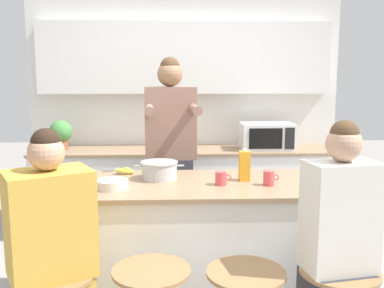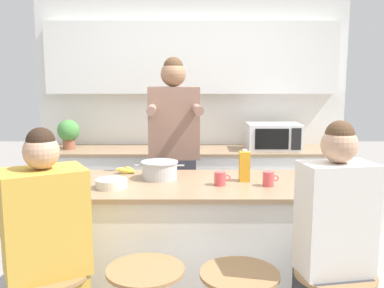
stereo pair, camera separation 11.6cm
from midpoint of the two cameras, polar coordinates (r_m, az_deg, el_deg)
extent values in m
cube|color=silver|center=(4.73, 0.67, 5.59)|extent=(3.35, 0.06, 2.70)
cube|color=white|center=(4.62, 0.70, 11.41)|extent=(3.08, 0.16, 0.75)
cube|color=white|center=(4.54, 0.71, -6.37)|extent=(3.08, 0.60, 0.85)
cube|color=#937556|center=(4.44, 0.72, -0.86)|extent=(3.11, 0.63, 0.03)
cube|color=white|center=(3.02, 1.14, -13.40)|extent=(1.79, 0.76, 0.83)
cube|color=#937556|center=(2.89, 1.16, -5.46)|extent=(1.83, 0.80, 0.03)
cylinder|color=#997047|center=(2.38, -17.07, -16.24)|extent=(0.41, 0.41, 0.02)
cylinder|color=#997047|center=(2.33, -4.73, -16.46)|extent=(0.41, 0.41, 0.02)
cylinder|color=#997047|center=(2.31, 7.90, -16.82)|extent=(0.41, 0.41, 0.02)
cylinder|color=#997047|center=(2.42, 19.92, -16.05)|extent=(0.41, 0.41, 0.02)
cube|color=#383842|center=(3.70, -1.49, -9.15)|extent=(0.37, 0.24, 0.95)
cube|color=#896656|center=(3.54, -1.54, 2.82)|extent=(0.43, 0.25, 0.59)
cylinder|color=#896656|center=(3.25, -4.41, 4.58)|extent=(0.09, 0.33, 0.07)
cylinder|color=#896656|center=(3.27, 1.74, 4.62)|extent=(0.09, 0.33, 0.07)
sphere|color=#936B4C|center=(3.52, -1.57, 9.32)|extent=(0.22, 0.22, 0.21)
sphere|color=#513823|center=(3.52, -1.57, 10.24)|extent=(0.17, 0.17, 0.16)
cube|color=gold|center=(2.29, -17.59, -9.85)|extent=(0.49, 0.44, 0.54)
sphere|color=tan|center=(2.20, -18.03, -0.98)|extent=(0.24, 0.24, 0.18)
sphere|color=black|center=(2.19, -18.09, 0.28)|extent=(0.19, 0.19, 0.14)
cube|color=silver|center=(2.32, 19.99, -9.32)|extent=(0.39, 0.28, 0.57)
sphere|color=tan|center=(2.23, 20.49, -0.12)|extent=(0.21, 0.21, 0.18)
sphere|color=#513823|center=(2.22, 20.56, 1.13)|extent=(0.17, 0.17, 0.14)
cylinder|color=#B7BABC|center=(2.98, -3.22, -3.57)|extent=(0.24, 0.24, 0.11)
cylinder|color=#B7BABC|center=(2.97, -3.23, -2.42)|extent=(0.26, 0.26, 0.01)
cylinder|color=#B7BABC|center=(2.98, -6.05, -2.87)|extent=(0.05, 0.01, 0.01)
cylinder|color=#B7BABC|center=(2.97, -0.40, -2.89)|extent=(0.05, 0.01, 0.01)
cylinder|color=silver|center=(2.78, -9.52, -5.22)|extent=(0.20, 0.20, 0.06)
cylinder|color=#DB4C51|center=(2.81, 4.94, -4.61)|extent=(0.08, 0.08, 0.09)
torus|color=#DB4C51|center=(2.82, 5.95, -4.51)|extent=(0.04, 0.01, 0.04)
cylinder|color=#DB4C51|center=(2.83, 11.31, -4.58)|extent=(0.07, 0.07, 0.10)
torus|color=#DB4C51|center=(2.84, 12.27, -4.47)|extent=(0.04, 0.01, 0.04)
ellipsoid|color=yellow|center=(3.15, -7.84, -3.56)|extent=(0.13, 0.05, 0.05)
ellipsoid|color=yellow|center=(3.19, -8.31, -3.42)|extent=(0.10, 0.12, 0.05)
ellipsoid|color=yellow|center=(3.18, -7.19, -3.43)|extent=(0.11, 0.11, 0.05)
cube|color=gold|center=(2.93, 8.14, -2.98)|extent=(0.07, 0.07, 0.20)
cylinder|color=white|center=(2.91, 8.19, -0.86)|extent=(0.03, 0.03, 0.02)
cube|color=white|center=(4.47, 11.50, 0.97)|extent=(0.54, 0.35, 0.27)
cube|color=black|center=(4.29, 11.34, 0.65)|extent=(0.33, 0.01, 0.21)
cube|color=black|center=(4.35, 14.46, 0.64)|extent=(0.10, 0.01, 0.22)
cylinder|color=#93563D|center=(4.60, -15.41, -0.05)|extent=(0.13, 0.13, 0.10)
sphere|color=#478942|center=(4.58, -15.48, 1.74)|extent=(0.23, 0.23, 0.23)
camera|label=1|loc=(0.06, -88.85, 0.18)|focal=40.00mm
camera|label=2|loc=(0.06, 91.15, -0.18)|focal=40.00mm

